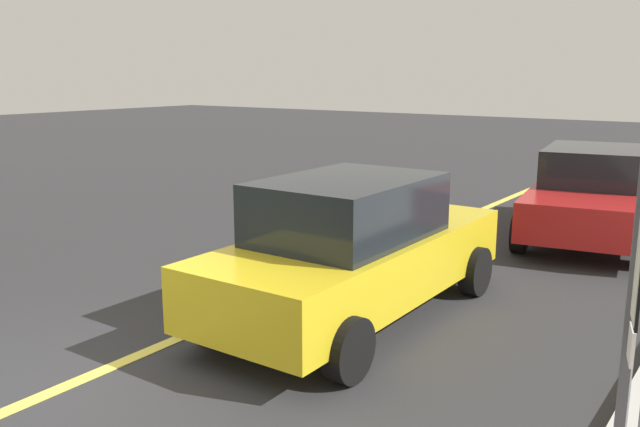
{
  "coord_description": "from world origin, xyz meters",
  "views": [
    {
      "loc": [
        -3.1,
        -5.21,
        2.84
      ],
      "look_at": [
        3.36,
        -0.6,
        1.16
      ],
      "focal_mm": 37.24,
      "sensor_mm": 36.0,
      "label": 1
    }
  ],
  "objects": [
    {
      "name": "car_red_crossing",
      "position": [
        8.96,
        -2.46,
        0.8
      ],
      "size": [
        4.82,
        2.68,
        1.57
      ],
      "color": "red",
      "rests_on": "ground_plane"
    },
    {
      "name": "car_yellow_near_curb",
      "position": [
        3.22,
        -1.2,
        0.84
      ],
      "size": [
        4.52,
        1.95,
        1.69
      ],
      "color": "gold",
      "rests_on": "ground_plane"
    },
    {
      "name": "lane_marking_centre",
      "position": [
        3.0,
        0.0,
        0.01
      ],
      "size": [
        28.0,
        0.16,
        0.01
      ],
      "primitive_type": "cube",
      "color": "#E0D14C"
    },
    {
      "name": "ground_plane",
      "position": [
        0.0,
        0.0,
        0.0
      ],
      "size": [
        80.0,
        80.0,
        0.0
      ],
      "primitive_type": "plane",
      "color": "#2D2D30"
    },
    {
      "name": "speed_limit_sign",
      "position": [
        0.72,
        -4.6,
        1.76
      ],
      "size": [
        0.53,
        0.15,
        2.52
      ],
      "color": "#4C4C51",
      "rests_on": "ground_plane"
    }
  ]
}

